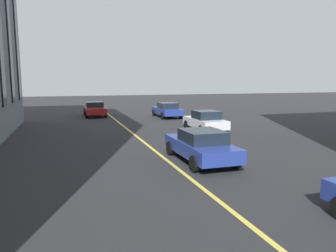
% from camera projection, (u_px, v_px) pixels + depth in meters
% --- Properties ---
extents(lane_centre_line, '(80.00, 0.16, 0.01)m').
position_uv_depth(lane_centre_line, '(166.00, 159.00, 13.80)').
color(lane_centre_line, '#D8C64C').
rests_on(lane_centre_line, ground_plane).
extents(car_red_parked_b, '(4.40, 1.95, 1.37)m').
position_uv_depth(car_red_parked_b, '(95.00, 109.00, 30.46)').
color(car_red_parked_b, '#B21E1E').
rests_on(car_red_parked_b, ground_plane).
extents(car_blue_trailing, '(4.40, 1.95, 1.37)m').
position_uv_depth(car_blue_trailing, '(201.00, 145.00, 13.40)').
color(car_blue_trailing, navy).
rests_on(car_blue_trailing, ground_plane).
extents(car_blue_mid, '(4.40, 1.95, 1.37)m').
position_uv_depth(car_blue_mid, '(167.00, 110.00, 29.49)').
color(car_blue_mid, navy).
rests_on(car_blue_mid, ground_plane).
extents(car_white_parked_a, '(3.90, 1.89, 1.40)m').
position_uv_depth(car_white_parked_a, '(205.00, 121.00, 21.46)').
color(car_white_parked_a, silver).
rests_on(car_white_parked_a, ground_plane).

